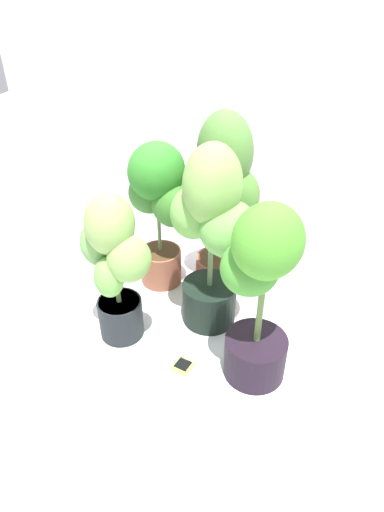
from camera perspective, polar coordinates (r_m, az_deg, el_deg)
ground_plane at (r=2.23m, az=-0.24°, el=-10.14°), size 8.00×8.00×0.00m
mylar_back_wall at (r=2.47m, az=7.63°, el=20.90°), size 3.20×0.01×2.00m
potted_plant_front_left at (r=2.00m, az=-9.92°, el=-0.83°), size 0.42×0.29×0.76m
potted_plant_back_left at (r=2.31m, az=-4.25°, el=6.74°), size 0.42×0.39×0.82m
potted_plant_front_right at (r=1.78m, az=8.58°, el=-4.01°), size 0.39×0.37×0.85m
potted_plant_back_center at (r=2.27m, az=3.89°, el=8.14°), size 0.44×0.38×0.98m
potted_plant_center at (r=2.00m, az=2.64°, el=3.37°), size 0.47×0.34×0.94m
hygrometer_box at (r=2.08m, az=-1.16°, el=-13.91°), size 0.09×0.09×0.03m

